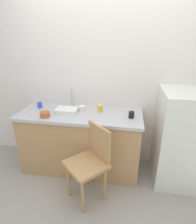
# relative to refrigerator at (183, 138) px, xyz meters

# --- Properties ---
(ground_plane) EXTENTS (8.00, 8.00, 0.00)m
(ground_plane) POSITION_rel_refrigerator_xyz_m (-1.00, -0.63, -0.60)
(ground_plane) COLOR #9E998E
(back_wall) EXTENTS (4.80, 0.10, 2.42)m
(back_wall) POSITION_rel_refrigerator_xyz_m (-1.00, 0.37, 0.61)
(back_wall) COLOR white
(back_wall) RESTS_ON ground_plane
(cabinet_base) EXTENTS (1.58, 0.60, 0.81)m
(cabinet_base) POSITION_rel_refrigerator_xyz_m (-1.31, 0.02, -0.20)
(cabinet_base) COLOR tan
(cabinet_base) RESTS_ON ground_plane
(countertop) EXTENTS (1.62, 0.64, 0.04)m
(countertop) POSITION_rel_refrigerator_xyz_m (-1.31, 0.02, 0.22)
(countertop) COLOR #B7B7BC
(countertop) RESTS_ON cabinet_base
(faucet) EXTENTS (0.02, 0.02, 0.24)m
(faucet) POSITION_rel_refrigerator_xyz_m (-1.49, 0.27, 0.36)
(faucet) COLOR #B7B7BC
(faucet) RESTS_ON countertop
(refrigerator) EXTENTS (0.63, 0.64, 1.21)m
(refrigerator) POSITION_rel_refrigerator_xyz_m (0.00, 0.00, 0.00)
(refrigerator) COLOR silver
(refrigerator) RESTS_ON ground_plane
(chair) EXTENTS (0.57, 0.57, 0.89)m
(chair) POSITION_rel_refrigerator_xyz_m (-1.07, -0.49, -0.10)
(chair) COLOR tan
(chair) RESTS_ON ground_plane
(dish_tray) EXTENTS (0.28, 0.20, 0.05)m
(dish_tray) POSITION_rel_refrigerator_xyz_m (-1.49, 0.02, 0.27)
(dish_tray) COLOR white
(dish_tray) RESTS_ON countertop
(terracotta_bowl) EXTENTS (0.12, 0.12, 0.06)m
(terracotta_bowl) POSITION_rel_refrigerator_xyz_m (-1.71, -0.17, 0.28)
(terracotta_bowl) COLOR #B25B33
(terracotta_bowl) RESTS_ON countertop
(cup_black) EXTENTS (0.07, 0.07, 0.08)m
(cup_black) POSITION_rel_refrigerator_xyz_m (-0.65, -0.03, 0.29)
(cup_black) COLOR black
(cup_black) RESTS_ON countertop
(cup_white) EXTENTS (0.08, 0.08, 0.07)m
(cup_white) POSITION_rel_refrigerator_xyz_m (-1.30, 0.08, 0.28)
(cup_white) COLOR white
(cup_white) RESTS_ON countertop
(cup_yellow) EXTENTS (0.07, 0.07, 0.09)m
(cup_yellow) POSITION_rel_refrigerator_xyz_m (-1.06, 0.11, 0.29)
(cup_yellow) COLOR yellow
(cup_yellow) RESTS_ON countertop
(cup_blue) EXTENTS (0.07, 0.07, 0.08)m
(cup_blue) POSITION_rel_refrigerator_xyz_m (-1.92, 0.12, 0.28)
(cup_blue) COLOR blue
(cup_blue) RESTS_ON countertop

